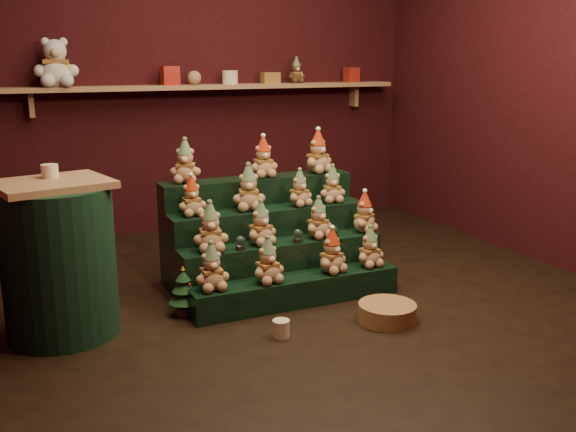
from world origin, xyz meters
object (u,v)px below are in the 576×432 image
side_table (59,260)px  brown_bear (296,71)px  riser_tier_front (297,290)px  white_bear (55,56)px  snow_globe_a (240,243)px  snow_globe_b (298,236)px  snow_globe_c (334,232)px  mug_left (281,328)px  mini_christmas_tree (184,291)px  mug_right (395,311)px  wicker_basket (387,312)px

side_table → brown_bear: bearing=25.6°
riser_tier_front → white_bear: size_ratio=2.91×
snow_globe_a → side_table: bearing=-179.1°
snow_globe_b → snow_globe_c: snow_globe_b is taller
white_bear → brown_bear: 2.12m
mug_left → side_table: bearing=153.0°
mini_christmas_tree → brown_bear: 2.81m
mug_right → wicker_basket: size_ratio=0.30×
wicker_basket → white_bear: bearing=121.9°
riser_tier_front → mug_left: size_ratio=14.09×
snow_globe_a → snow_globe_b: size_ratio=1.00×
mug_right → white_bear: bearing=122.8°
wicker_basket → mug_left: bearing=174.8°
snow_globe_b → snow_globe_c: 0.28m
snow_globe_b → white_bear: (-1.26, 1.84, 1.15)m
riser_tier_front → white_bear: white_bear is taller
mini_christmas_tree → wicker_basket: (1.09, -0.60, -0.10)m
mug_right → brown_bear: size_ratio=0.45×
riser_tier_front → snow_globe_c: 0.50m
side_table → white_bear: 2.18m
mug_left → snow_globe_a: bearing=92.1°
snow_globe_b → mug_right: 0.81m
mug_left → brown_bear: brown_bear is taller
snow_globe_c → snow_globe_b: bearing=180.0°
side_table → snow_globe_c: bearing=-12.1°
mini_christmas_tree → brown_bear: size_ratio=1.40×
mini_christmas_tree → brown_bear: bearing=48.8°
white_bear → brown_bear: (2.11, -0.00, -0.13)m
riser_tier_front → snow_globe_c: bearing=24.0°
snow_globe_c → mug_left: size_ratio=0.78×
mug_right → white_bear: white_bear is taller
mini_christmas_tree → white_bear: white_bear is taller
riser_tier_front → snow_globe_c: (0.36, 0.16, 0.31)m
snow_globe_c → white_bear: 2.66m
mug_right → side_table: bearing=161.2°
mug_left → brown_bear: size_ratio=0.44×
wicker_basket → side_table: bearing=160.6°
side_table → white_bear: bearing=70.0°
wicker_basket → brown_bear: 2.90m
snow_globe_b → wicker_basket: 0.79m
side_table → wicker_basket: size_ratio=2.56×
snow_globe_b → mini_christmas_tree: size_ratio=0.28×
side_table → mug_right: side_table is taller
mug_left → snow_globe_b: bearing=56.9°
snow_globe_a → snow_globe_c: snow_globe_a is taller
riser_tier_front → brown_bear: (0.94, 2.00, 1.34)m
mug_right → riser_tier_front: bearing=131.5°
snow_globe_c → brown_bear: 2.19m
side_table → snow_globe_a: bearing=-11.8°
riser_tier_front → brown_bear: 2.58m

